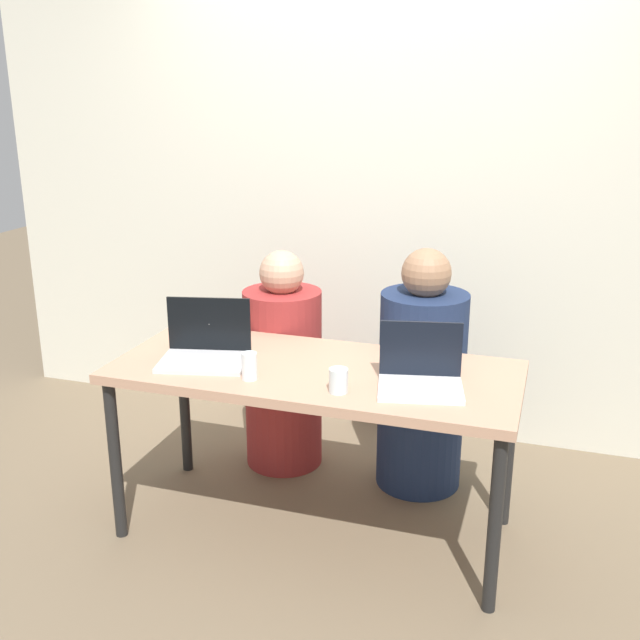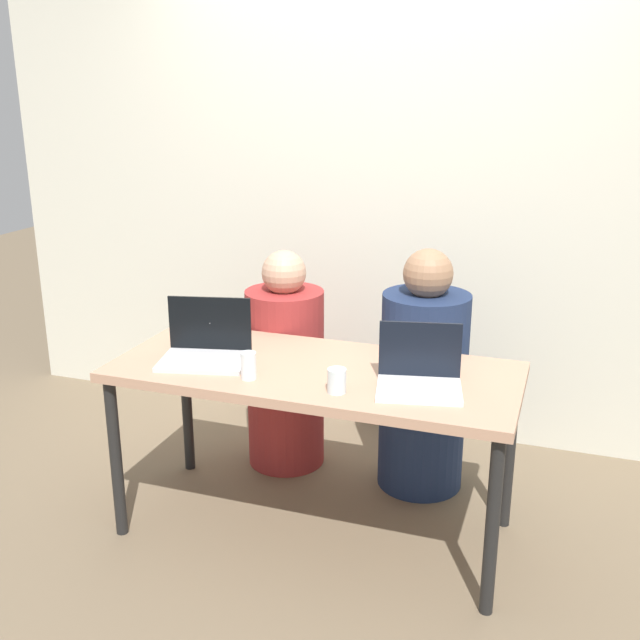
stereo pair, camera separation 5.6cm
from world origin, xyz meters
TOP-DOWN VIEW (x-y plane):
  - ground_plane at (0.00, 0.00)m, footprint 12.00×12.00m
  - back_wall at (0.00, 1.16)m, footprint 4.50×0.10m
  - desk at (0.00, 0.00)m, footprint 1.64×0.70m
  - person_on_left at (-0.34, 0.54)m, footprint 0.44×0.44m
  - person_on_right at (0.34, 0.54)m, footprint 0.46×0.46m
  - laptop_front_left at (-0.45, -0.06)m, footprint 0.40×0.33m
  - laptop_front_right at (0.44, -0.07)m, footprint 0.36×0.31m
  - water_glass_right at (0.16, -0.21)m, footprint 0.07×0.07m
  - water_glass_left at (-0.20, -0.20)m, footprint 0.06×0.06m

SIDE VIEW (x-z plane):
  - ground_plane at x=0.00m, z-range 0.00..0.00m
  - person_on_left at x=-0.34m, z-range -0.06..1.03m
  - person_on_right at x=0.34m, z-range -0.06..1.09m
  - desk at x=0.00m, z-range 0.30..1.05m
  - water_glass_right at x=0.16m, z-range 0.74..0.83m
  - water_glass_left at x=-0.20m, z-range 0.74..0.85m
  - laptop_front_right at x=0.44m, z-range 0.68..0.91m
  - laptop_front_left at x=-0.45m, z-range 0.68..0.92m
  - back_wall at x=0.00m, z-range 0.00..2.31m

